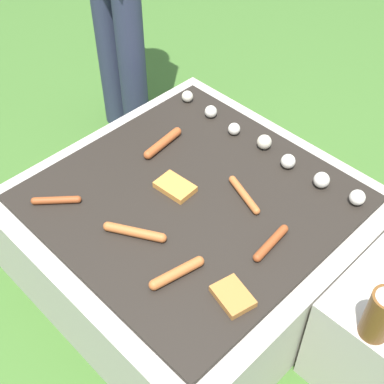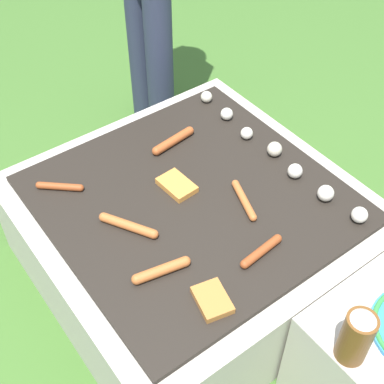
# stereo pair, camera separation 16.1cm
# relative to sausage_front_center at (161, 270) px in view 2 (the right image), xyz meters

# --- Properties ---
(ground_plane) EXTENTS (14.00, 14.00, 0.00)m
(ground_plane) POSITION_rel_sausage_front_center_xyz_m (-0.18, 0.24, -0.38)
(ground_plane) COLOR #3D6628
(grill) EXTENTS (0.96, 0.96, 0.36)m
(grill) POSITION_rel_sausage_front_center_xyz_m (-0.18, 0.24, -0.20)
(grill) COLOR #B2AA9E
(grill) RESTS_ON ground_plane
(sausage_back_center) EXTENTS (0.05, 0.18, 0.03)m
(sausage_back_center) POSITION_rel_sausage_front_center_xyz_m (-0.42, 0.33, 0.00)
(sausage_back_center) COLOR #A34C23
(sausage_back_center) RESTS_ON grill
(sausage_back_left) EXTENTS (0.04, 0.16, 0.03)m
(sausage_back_left) POSITION_rel_sausage_front_center_xyz_m (0.11, 0.26, -0.00)
(sausage_back_left) COLOR #93421E
(sausage_back_left) RESTS_ON grill
(sausage_front_right) EXTENTS (0.17, 0.11, 0.03)m
(sausage_front_right) POSITION_rel_sausage_front_center_xyz_m (-0.19, 0.01, -0.00)
(sausage_front_right) COLOR #B7602D
(sausage_front_right) RESTS_ON grill
(sausage_front_left) EXTENTS (0.11, 0.12, 0.02)m
(sausage_front_left) POSITION_rel_sausage_front_center_xyz_m (-0.45, -0.07, -0.00)
(sausage_front_left) COLOR #93421E
(sausage_front_left) RESTS_ON grill
(sausage_mid_right) EXTENTS (0.16, 0.07, 0.02)m
(sausage_mid_right) POSITION_rel_sausage_front_center_xyz_m (-0.07, 0.35, -0.00)
(sausage_mid_right) COLOR #B7602D
(sausage_mid_right) RESTS_ON grill
(sausage_front_center) EXTENTS (0.06, 0.17, 0.03)m
(sausage_front_center) POSITION_rel_sausage_front_center_xyz_m (0.00, 0.00, 0.00)
(sausage_front_center) COLOR #B7602D
(sausage_front_center) RESTS_ON grill
(bread_slice_left) EXTENTS (0.12, 0.09, 0.02)m
(bread_slice_left) POSITION_rel_sausage_front_center_xyz_m (-0.24, 0.22, -0.00)
(bread_slice_left) COLOR #D18438
(bread_slice_left) RESTS_ON grill
(bread_slice_center) EXTENTS (0.12, 0.10, 0.02)m
(bread_slice_center) POSITION_rel_sausage_front_center_xyz_m (0.15, 0.05, -0.00)
(bread_slice_center) COLOR #B27033
(bread_slice_center) RESTS_ON grill
(mushroom_row) EXTENTS (0.77, 0.07, 0.05)m
(mushroom_row) POSITION_rel_sausage_front_center_xyz_m (-0.14, 0.56, 0.01)
(mushroom_row) COLOR beige
(mushroom_row) RESTS_ON grill
(condiment_bottle) EXTENTS (0.07, 0.07, 0.19)m
(condiment_bottle) POSITION_rel_sausage_front_center_xyz_m (0.46, 0.23, 0.07)
(condiment_bottle) COLOR brown
(condiment_bottle) RESTS_ON side_ledge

